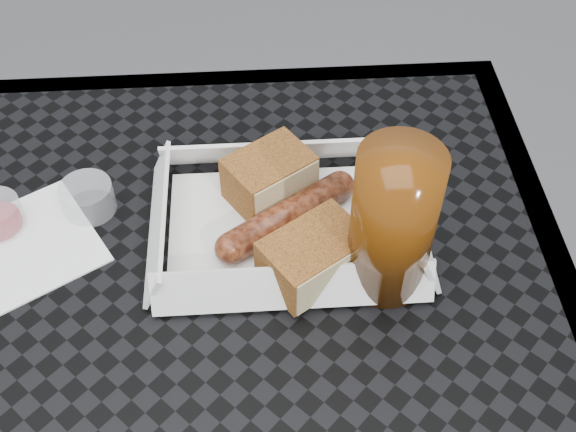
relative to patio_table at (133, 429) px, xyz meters
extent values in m
cube|color=black|center=(0.00, 0.00, 0.07)|extent=(0.80, 0.80, 0.01)
cube|color=black|center=(0.00, 0.39, 0.06)|extent=(0.80, 0.03, 0.03)
cylinder|color=black|center=(0.35, 0.35, -0.30)|extent=(0.03, 0.03, 0.73)
cube|color=white|center=(0.14, 0.16, 0.08)|extent=(0.22, 0.15, 0.00)
cylinder|color=brown|center=(0.14, 0.16, 0.09)|extent=(0.12, 0.09, 0.03)
sphere|color=brown|center=(0.20, 0.19, 0.09)|extent=(0.03, 0.03, 0.03)
sphere|color=brown|center=(0.09, 0.12, 0.09)|extent=(0.03, 0.03, 0.03)
cube|color=brown|center=(0.13, 0.20, 0.10)|extent=(0.09, 0.09, 0.05)
cube|color=brown|center=(0.16, 0.10, 0.10)|extent=(0.10, 0.09, 0.04)
cylinder|color=#D64109|center=(0.19, 0.12, 0.08)|extent=(0.02, 0.02, 0.00)
torus|color=white|center=(0.20, 0.12, 0.08)|extent=(0.02, 0.02, 0.00)
cube|color=#B2D17F|center=(0.20, 0.12, 0.08)|extent=(0.02, 0.02, 0.00)
cube|color=white|center=(-0.10, 0.15, 0.08)|extent=(0.16, 0.16, 0.00)
cylinder|color=silver|center=(-0.04, 0.19, 0.09)|extent=(0.05, 0.05, 0.03)
cylinder|color=#532707|center=(0.23, 0.09, 0.15)|extent=(0.07, 0.07, 0.15)
camera|label=1|loc=(0.12, -0.28, 0.59)|focal=45.00mm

